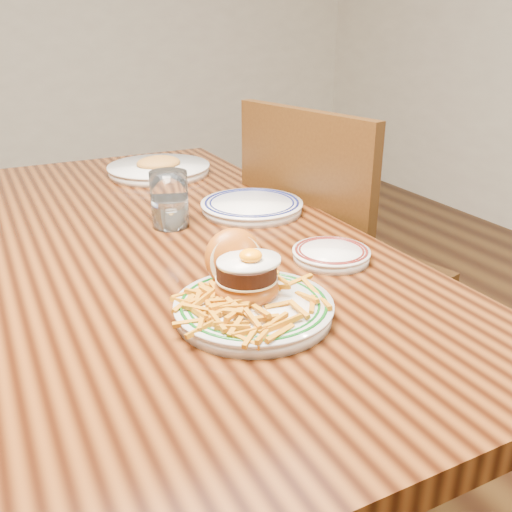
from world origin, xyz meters
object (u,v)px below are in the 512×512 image
table (159,275)px  chair_right (332,266)px  main_plate (250,294)px  side_plate (331,254)px

table → chair_right: size_ratio=1.63×
main_plate → table: bearing=100.2°
table → side_plate: side_plate is taller
chair_right → side_plate: size_ratio=6.41×
table → side_plate: bearing=-44.9°
chair_right → table: bearing=-1.9°
table → chair_right: chair_right is taller
main_plate → side_plate: main_plate is taller
chair_right → side_plate: (-0.28, -0.39, 0.24)m
table → chair_right: 0.58m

